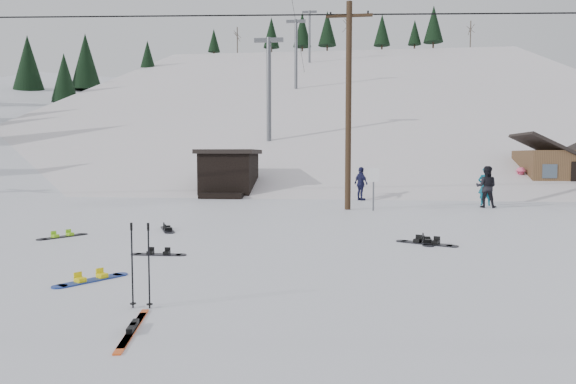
# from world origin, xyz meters

# --- Properties ---
(ground) EXTENTS (200.00, 200.00, 0.00)m
(ground) POSITION_xyz_m (0.00, 0.00, 0.00)
(ground) COLOR silver
(ground) RESTS_ON ground
(ski_slope) EXTENTS (60.00, 85.24, 65.97)m
(ski_slope) POSITION_xyz_m (0.00, 55.00, -12.00)
(ski_slope) COLOR white
(ski_slope) RESTS_ON ground
(ridge_left) EXTENTS (47.54, 95.03, 58.38)m
(ridge_left) POSITION_xyz_m (-36.00, 48.00, -11.00)
(ridge_left) COLOR silver
(ridge_left) RESTS_ON ground
(treeline_crest) EXTENTS (50.00, 6.00, 10.00)m
(treeline_crest) POSITION_xyz_m (0.00, 86.00, 0.00)
(treeline_crest) COLOR black
(treeline_crest) RESTS_ON ski_slope
(utility_pole) EXTENTS (2.00, 0.26, 9.00)m
(utility_pole) POSITION_xyz_m (2.00, 14.00, 4.68)
(utility_pole) COLOR #3A2819
(utility_pole) RESTS_ON ground
(trail_sign) EXTENTS (0.50, 0.09, 1.85)m
(trail_sign) POSITION_xyz_m (3.10, 13.58, 1.27)
(trail_sign) COLOR #595B60
(trail_sign) RESTS_ON ground
(lift_hut) EXTENTS (3.40, 4.10, 2.75)m
(lift_hut) POSITION_xyz_m (-5.00, 20.94, 1.36)
(lift_hut) COLOR black
(lift_hut) RESTS_ON ground
(lift_tower_near) EXTENTS (2.20, 0.36, 8.00)m
(lift_tower_near) POSITION_xyz_m (-4.00, 30.00, 7.86)
(lift_tower_near) COLOR #595B60
(lift_tower_near) RESTS_ON ski_slope
(lift_tower_mid) EXTENTS (2.20, 0.36, 8.00)m
(lift_tower_mid) POSITION_xyz_m (-4.00, 50.00, 14.36)
(lift_tower_mid) COLOR #595B60
(lift_tower_mid) RESTS_ON ski_slope
(lift_tower_far) EXTENTS (2.20, 0.36, 8.00)m
(lift_tower_far) POSITION_xyz_m (-4.00, 70.00, 20.86)
(lift_tower_far) COLOR #595B60
(lift_tower_far) RESTS_ON ski_slope
(cabin) EXTENTS (5.39, 4.40, 3.77)m
(cabin) POSITION_xyz_m (15.00, 24.00, 1.48)
(cabin) COLOR brown
(cabin) RESTS_ON ground
(hero_snowboard) EXTENTS (0.95, 1.32, 0.11)m
(hero_snowboard) POSITION_xyz_m (-2.79, 0.33, 0.03)
(hero_snowboard) COLOR navy
(hero_snowboard) RESTS_ON ground
(hero_skis) EXTENTS (0.45, 1.75, 0.09)m
(hero_skis) POSITION_xyz_m (-0.86, -2.22, 0.03)
(hero_skis) COLOR #C34314
(hero_skis) RESTS_ON ground
(ski_poles) EXTENTS (0.37, 0.10, 1.33)m
(ski_poles) POSITION_xyz_m (-1.16, -1.22, 0.68)
(ski_poles) COLOR black
(ski_poles) RESTS_ON ground
(board_scatter_a) EXTENTS (1.36, 0.28, 0.10)m
(board_scatter_a) POSITION_xyz_m (-2.46, 2.93, 0.02)
(board_scatter_a) COLOR black
(board_scatter_a) RESTS_ON ground
(board_scatter_b) EXTENTS (0.90, 1.54, 0.12)m
(board_scatter_b) POSITION_xyz_m (-3.69, 6.92, 0.03)
(board_scatter_b) COLOR black
(board_scatter_b) RESTS_ON ground
(board_scatter_c) EXTENTS (0.93, 1.36, 0.11)m
(board_scatter_c) POSITION_xyz_m (-6.23, 5.20, 0.03)
(board_scatter_c) COLOR black
(board_scatter_c) RESTS_ON ground
(board_scatter_d) EXTENTS (1.55, 0.97, 0.12)m
(board_scatter_d) POSITION_xyz_m (4.12, 5.24, 0.03)
(board_scatter_d) COLOR black
(board_scatter_d) RESTS_ON ground
(board_scatter_f) EXTENTS (0.41, 1.62, 0.11)m
(board_scatter_f) POSITION_xyz_m (4.17, 5.57, 0.03)
(board_scatter_f) COLOR black
(board_scatter_f) RESTS_ON ground
(skier_teal) EXTENTS (0.74, 0.55, 1.84)m
(skier_teal) POSITION_xyz_m (8.53, 16.66, 0.92)
(skier_teal) COLOR #0B576E
(skier_teal) RESTS_ON ground
(skier_dark) EXTENTS (1.11, 0.98, 1.91)m
(skier_dark) POSITION_xyz_m (8.30, 15.59, 0.95)
(skier_dark) COLOR black
(skier_dark) RESTS_ON ground
(skier_pink) EXTENTS (1.24, 0.95, 1.69)m
(skier_pink) POSITION_xyz_m (12.16, 23.05, 0.85)
(skier_pink) COLOR #F1557F
(skier_pink) RESTS_ON ground
(skier_navy) EXTENTS (0.97, 1.10, 1.78)m
(skier_navy) POSITION_xyz_m (2.70, 18.83, 0.89)
(skier_navy) COLOR #1B1C43
(skier_navy) RESTS_ON ground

